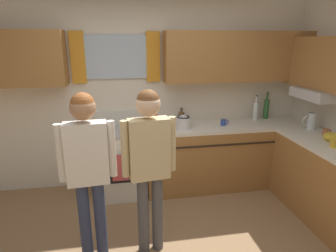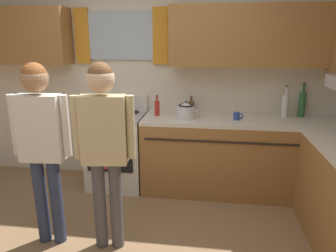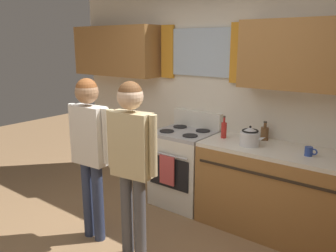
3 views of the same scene
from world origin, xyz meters
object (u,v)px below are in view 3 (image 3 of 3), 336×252
object	(u,v)px
stove_oven	(185,166)
bottle_squat_brown	(265,133)
adult_in_plaid	(132,151)
stovetop_kettle	(250,136)
adult_left	(90,141)
bottle_sauce_red	(224,130)
mug_cobalt_blue	(309,151)

from	to	relation	value
stove_oven	bottle_squat_brown	world-z (taller)	bottle_squat_brown
adult_in_plaid	stovetop_kettle	bearing A→B (deg)	63.00
adult_left	bottle_sauce_red	bearing A→B (deg)	57.91
bottle_sauce_red	stove_oven	bearing A→B (deg)	-177.32
mug_cobalt_blue	stovetop_kettle	bearing A→B (deg)	-177.10
bottle_sauce_red	adult_left	size ratio (longest dim) A/B	0.15
stovetop_kettle	bottle_squat_brown	bearing A→B (deg)	82.03
bottle_squat_brown	adult_in_plaid	distance (m)	1.54
stove_oven	bottle_squat_brown	size ratio (longest dim) A/B	5.37
adult_left	stovetop_kettle	bearing A→B (deg)	45.28
bottle_sauce_red	adult_left	xyz separation A→B (m)	(-0.77, -1.22, 0.02)
bottle_sauce_red	bottle_squat_brown	world-z (taller)	bottle_sauce_red
bottle_sauce_red	stovetop_kettle	bearing A→B (deg)	-15.61
bottle_sauce_red	mug_cobalt_blue	bearing A→B (deg)	-4.24
bottle_sauce_red	bottle_squat_brown	xyz separation A→B (m)	(0.39, 0.19, -0.02)
bottle_sauce_red	bottle_squat_brown	distance (m)	0.43
mug_cobalt_blue	adult_in_plaid	size ratio (longest dim) A/B	0.07
bottle_squat_brown	adult_in_plaid	bearing A→B (deg)	-113.49
mug_cobalt_blue	adult_in_plaid	xyz separation A→B (m)	(-1.14, -1.15, 0.07)
bottle_squat_brown	adult_in_plaid	size ratio (longest dim) A/B	0.13
stove_oven	stovetop_kettle	distance (m)	1.00
stovetop_kettle	adult_left	world-z (taller)	adult_left
stove_oven	adult_in_plaid	world-z (taller)	adult_in_plaid
stovetop_kettle	adult_in_plaid	world-z (taller)	adult_in_plaid
bottle_sauce_red	adult_left	bearing A→B (deg)	-122.09
adult_in_plaid	stove_oven	bearing A→B (deg)	102.72
mug_cobalt_blue	stovetop_kettle	xyz separation A→B (m)	(-0.57, -0.03, 0.05)
stove_oven	stovetop_kettle	bearing A→B (deg)	-5.01
stove_oven	bottle_squat_brown	distance (m)	1.04
mug_cobalt_blue	stovetop_kettle	distance (m)	0.57
bottle_squat_brown	adult_left	size ratio (longest dim) A/B	0.13
bottle_squat_brown	stovetop_kettle	bearing A→B (deg)	-97.97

